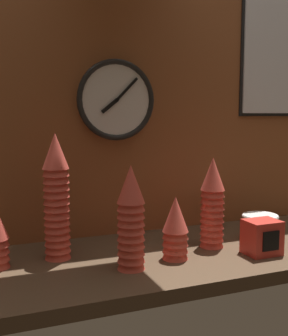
# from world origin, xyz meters

# --- Properties ---
(ground_plane) EXTENTS (1.60, 0.56, 0.04)m
(ground_plane) POSITION_xyz_m (0.00, 0.00, -0.02)
(ground_plane) COLOR #4C3826
(wall_tiled_back) EXTENTS (1.60, 0.03, 1.05)m
(wall_tiled_back) POSITION_xyz_m (0.00, 0.27, 0.53)
(wall_tiled_back) COLOR brown
(wall_tiled_back) RESTS_ON ground_plane
(cup_stack_center_right) EXTENTS (0.08, 0.08, 0.30)m
(cup_stack_center_right) POSITION_xyz_m (0.09, -0.01, 0.15)
(cup_stack_center_right) COLOR #DB4C3D
(cup_stack_center_right) RESTS_ON ground_plane
(cup_stack_center_left) EXTENTS (0.08, 0.08, 0.30)m
(cup_stack_center_left) POSITION_xyz_m (-0.23, -0.11, 0.15)
(cup_stack_center_left) COLOR #DB4C3D
(cup_stack_center_left) RESTS_ON ground_plane
(cup_stack_left) EXTENTS (0.08, 0.08, 0.38)m
(cup_stack_left) POSITION_xyz_m (-0.41, 0.06, 0.19)
(cup_stack_left) COLOR #DB4C3D
(cup_stack_left) RESTS_ON ground_plane
(cup_stack_center) EXTENTS (0.08, 0.08, 0.19)m
(cup_stack_center) POSITION_xyz_m (-0.08, -0.08, 0.10)
(cup_stack_center) COLOR #DB4C3D
(cup_stack_center) RESTS_ON ground_plane
(bowl_stack_right) EXTENTS (0.13, 0.13, 0.09)m
(bowl_stack_right) POSITION_xyz_m (0.28, -0.01, 0.05)
(bowl_stack_right) COLOR beige
(bowl_stack_right) RESTS_ON ground_plane
(wall_clock) EXTENTS (0.29, 0.03, 0.29)m
(wall_clock) POSITION_xyz_m (-0.16, 0.23, 0.49)
(wall_clock) COLOR white
(menu_board) EXTENTS (0.37, 0.01, 0.53)m
(menu_board) POSITION_xyz_m (0.55, 0.24, 0.70)
(menu_board) COLOR black
(napkin_dispenser) EXTENTS (0.11, 0.09, 0.11)m
(napkin_dispenser) POSITION_xyz_m (0.19, -0.14, 0.05)
(napkin_dispenser) COLOR red
(napkin_dispenser) RESTS_ON ground_plane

